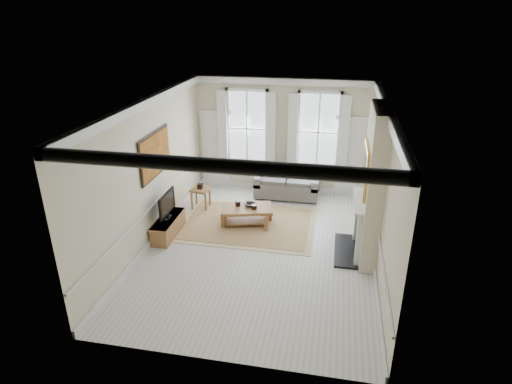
% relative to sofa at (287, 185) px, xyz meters
% --- Properties ---
extents(floor, '(7.20, 7.20, 0.00)m').
position_rel_sofa_xyz_m(floor, '(-0.25, -3.11, -0.36)').
color(floor, '#B7B5AD').
rests_on(floor, ground).
extents(ceiling, '(7.20, 7.20, 0.00)m').
position_rel_sofa_xyz_m(ceiling, '(-0.25, -3.11, 3.04)').
color(ceiling, white).
rests_on(ceiling, back_wall).
extents(back_wall, '(5.20, 0.00, 5.20)m').
position_rel_sofa_xyz_m(back_wall, '(-0.25, 0.49, 1.34)').
color(back_wall, beige).
rests_on(back_wall, floor).
extents(left_wall, '(0.00, 7.20, 7.20)m').
position_rel_sofa_xyz_m(left_wall, '(-2.85, -3.11, 1.34)').
color(left_wall, beige).
rests_on(left_wall, floor).
extents(right_wall, '(0.00, 7.20, 7.20)m').
position_rel_sofa_xyz_m(right_wall, '(2.35, -3.11, 1.34)').
color(right_wall, beige).
rests_on(right_wall, floor).
extents(window_left, '(1.26, 0.20, 2.20)m').
position_rel_sofa_xyz_m(window_left, '(-1.30, 0.44, 1.54)').
color(window_left, '#B2BCC6').
rests_on(window_left, back_wall).
extents(window_right, '(1.26, 0.20, 2.20)m').
position_rel_sofa_xyz_m(window_right, '(0.80, 0.44, 1.54)').
color(window_right, '#B2BCC6').
rests_on(window_right, back_wall).
extents(door_left, '(0.90, 0.08, 2.30)m').
position_rel_sofa_xyz_m(door_left, '(-2.30, 0.45, 0.79)').
color(door_left, silver).
rests_on(door_left, floor).
extents(door_right, '(0.90, 0.08, 2.30)m').
position_rel_sofa_xyz_m(door_right, '(1.80, 0.45, 0.79)').
color(door_right, silver).
rests_on(door_right, floor).
extents(painting, '(0.05, 1.66, 1.06)m').
position_rel_sofa_xyz_m(painting, '(-2.81, -2.81, 1.69)').
color(painting, '#C37C21').
rests_on(painting, left_wall).
extents(chimney_breast, '(0.35, 1.70, 3.38)m').
position_rel_sofa_xyz_m(chimney_breast, '(2.18, -2.91, 1.34)').
color(chimney_breast, beige).
rests_on(chimney_breast, floor).
extents(hearth, '(0.55, 1.50, 0.05)m').
position_rel_sofa_xyz_m(hearth, '(1.75, -2.91, -0.34)').
color(hearth, black).
rests_on(hearth, floor).
extents(fireplace, '(0.21, 1.45, 1.33)m').
position_rel_sofa_xyz_m(fireplace, '(1.95, -2.91, 0.37)').
color(fireplace, silver).
rests_on(fireplace, floor).
extents(mirror, '(0.06, 1.26, 1.06)m').
position_rel_sofa_xyz_m(mirror, '(1.96, -2.91, 1.69)').
color(mirror, gold).
rests_on(mirror, chimney_breast).
extents(sofa, '(1.86, 0.91, 0.86)m').
position_rel_sofa_xyz_m(sofa, '(0.00, 0.00, 0.00)').
color(sofa, '#5A5A58').
rests_on(sofa, floor).
extents(side_table, '(0.53, 0.53, 0.58)m').
position_rel_sofa_xyz_m(side_table, '(-2.28, -1.27, 0.11)').
color(side_table, brown).
rests_on(side_table, floor).
extents(rug, '(3.50, 2.60, 0.02)m').
position_rel_sofa_xyz_m(rug, '(-0.80, -2.00, -0.35)').
color(rug, '#A77F56').
rests_on(rug, floor).
extents(coffee_table, '(1.43, 1.05, 0.48)m').
position_rel_sofa_xyz_m(coffee_table, '(-0.80, -2.00, 0.04)').
color(coffee_table, brown).
rests_on(coffee_table, rug).
extents(ceramic_pot_a, '(0.13, 0.13, 0.13)m').
position_rel_sofa_xyz_m(ceramic_pot_a, '(-1.05, -1.95, 0.19)').
color(ceramic_pot_a, black).
rests_on(ceramic_pot_a, coffee_table).
extents(ceramic_pot_b, '(0.15, 0.15, 0.11)m').
position_rel_sofa_xyz_m(ceramic_pot_b, '(-0.60, -2.05, 0.17)').
color(ceramic_pot_b, black).
rests_on(ceramic_pot_b, coffee_table).
extents(bowl, '(0.31, 0.31, 0.07)m').
position_rel_sofa_xyz_m(bowl, '(-0.75, -1.90, 0.15)').
color(bowl, black).
rests_on(bowl, coffee_table).
extents(tv_stand, '(0.42, 1.30, 0.47)m').
position_rel_sofa_xyz_m(tv_stand, '(-2.59, -2.95, -0.13)').
color(tv_stand, brown).
rests_on(tv_stand, floor).
extents(tv, '(0.08, 0.90, 0.68)m').
position_rel_sofa_xyz_m(tv, '(-2.57, -2.95, 0.50)').
color(tv, black).
rests_on(tv, tv_stand).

